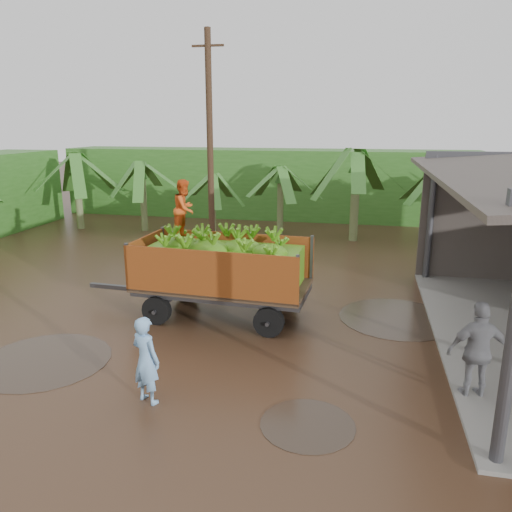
{
  "coord_description": "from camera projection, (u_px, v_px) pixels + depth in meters",
  "views": [
    {
      "loc": [
        3.14,
        -10.71,
        4.93
      ],
      "look_at": [
        0.5,
        1.65,
        1.56
      ],
      "focal_mm": 35.0,
      "sensor_mm": 36.0,
      "label": 1
    }
  ],
  "objects": [
    {
      "name": "ground",
      "position": [
        222.0,
        335.0,
        12.02
      ],
      "size": [
        100.0,
        100.0,
        0.0
      ],
      "primitive_type": "plane",
      "color": "black",
      "rests_on": "ground"
    },
    {
      "name": "hedge_north",
      "position": [
        266.0,
        183.0,
        27.08
      ],
      "size": [
        22.0,
        3.0,
        3.6
      ],
      "primitive_type": "cube",
      "color": "#2D661E",
      "rests_on": "ground"
    },
    {
      "name": "man_blue",
      "position": [
        146.0,
        360.0,
        8.94
      ],
      "size": [
        0.71,
        0.6,
        1.65
      ],
      "primitive_type": "imported",
      "rotation": [
        0.0,
        0.0,
        2.74
      ],
      "color": "#7DB2E5",
      "rests_on": "ground"
    },
    {
      "name": "utility_pole",
      "position": [
        210.0,
        144.0,
        18.84
      ],
      "size": [
        1.2,
        0.24,
        8.26
      ],
      "color": "#47301E",
      "rests_on": "ground"
    },
    {
      "name": "banana_trailer",
      "position": [
        222.0,
        268.0,
        12.83
      ],
      "size": [
        6.18,
        2.38,
        3.56
      ],
      "rotation": [
        0.0,
        0.0,
        -0.06
      ],
      "color": "#B25219",
      "rests_on": "ground"
    },
    {
      "name": "banana_plants",
      "position": [
        116.0,
        213.0,
        18.17
      ],
      "size": [
        24.54,
        20.93,
        4.0
      ],
      "color": "#2D661E",
      "rests_on": "ground"
    },
    {
      "name": "man_grey",
      "position": [
        478.0,
        351.0,
        9.01
      ],
      "size": [
        1.17,
        0.66,
        1.89
      ],
      "primitive_type": "imported",
      "rotation": [
        0.0,
        0.0,
        3.33
      ],
      "color": "gray",
      "rests_on": "ground"
    }
  ]
}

